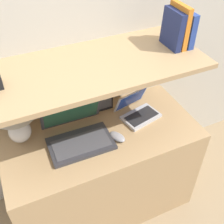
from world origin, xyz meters
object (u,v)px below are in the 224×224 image
Objects in this scene: book_orange at (179,26)px; book_navy at (173,29)px; table_lamp at (15,114)px; router_box at (103,100)px; book_blue at (185,28)px; computer_mouse at (117,137)px; laptop_large at (78,133)px; laptop_small at (138,111)px.

book_navy is at bearing 180.00° from book_orange.
router_box is at bearing 7.55° from table_lamp.
book_blue is 0.08m from book_navy.
book_blue reaches higher than computer_mouse.
computer_mouse is 0.64× the size of book_blue.
book_blue is 0.83× the size of book_orange.
book_navy is at bearing 5.18° from laptop_large.
book_navy is at bearing -22.70° from router_box.
table_lamp is 0.82× the size of laptop_large.
table_lamp is at bearing 175.52° from book_blue.
table_lamp is 1.12× the size of laptop_small.
router_box is 0.53× the size of book_orange.
book_blue is (0.27, 0.01, 0.51)m from laptop_small.
laptop_large is 0.24m from computer_mouse.
laptop_large is at bearing 156.43° from computer_mouse.
book_blue is 0.05m from book_orange.
book_blue is (0.70, 0.06, 0.50)m from laptop_large.
router_box is at bearing 161.12° from book_blue.
laptop_small is at bearing -177.92° from book_blue.
laptop_large is 2.99× the size of computer_mouse.
laptop_small is 0.58m from book_blue.
book_blue is (1.01, -0.08, 0.35)m from table_lamp.
book_orange is 1.12× the size of book_navy.
computer_mouse is at bearing -161.22° from book_orange.
book_blue reaches higher than table_lamp.
book_blue is at bearing 0.00° from book_navy.
book_navy reaches higher than router_box.
laptop_large is at bearing -140.29° from router_box.
table_lamp is 1.03m from book_orange.
laptop_large is 1.77× the size of book_navy.
book_orange reaches higher than laptop_small.
laptop_large is 0.43m from laptop_small.
laptop_large is at bearing -174.82° from book_navy.
laptop_small reaches higher than router_box.
book_orange is (0.96, -0.08, 0.37)m from table_lamp.
book_orange is 0.04m from book_navy.
table_lamp is 2.45× the size of router_box.
book_orange reaches higher than router_box.
book_blue is (0.48, 0.15, 0.53)m from computer_mouse.
book_orange is (0.65, 0.06, 0.52)m from laptop_large.
router_box reaches higher than computer_mouse.
computer_mouse is 0.59× the size of book_navy.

